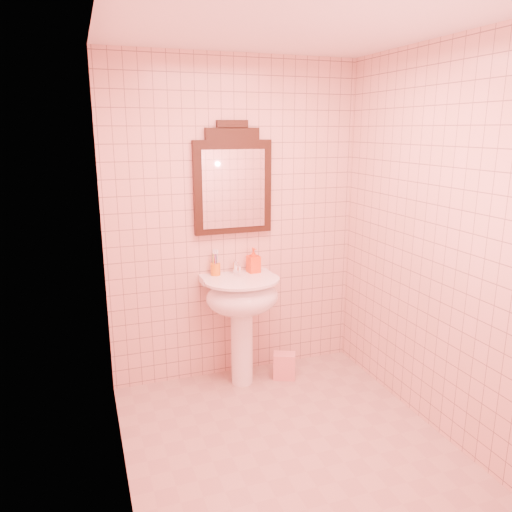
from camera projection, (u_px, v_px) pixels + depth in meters
name	position (u px, v px, depth m)	size (l,w,h in m)	color
floor	(288.00, 445.00, 3.19)	(2.20, 2.20, 0.00)	tan
back_wall	(235.00, 223.00, 3.89)	(2.00, 0.02, 2.50)	beige
pedestal_sink	(242.00, 304.00, 3.82)	(0.58, 0.58, 0.86)	white
faucet	(236.00, 267.00, 3.88)	(0.04, 0.16, 0.11)	white
mirror	(233.00, 182.00, 3.77)	(0.61, 0.06, 0.85)	black
toothbrush_cup	(215.00, 269.00, 3.85)	(0.08, 0.08, 0.18)	orange
soap_dispenser	(253.00, 260.00, 3.91)	(0.09, 0.09, 0.20)	#EE4114
towel	(284.00, 366.00, 4.02)	(0.17, 0.12, 0.21)	#ED978B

